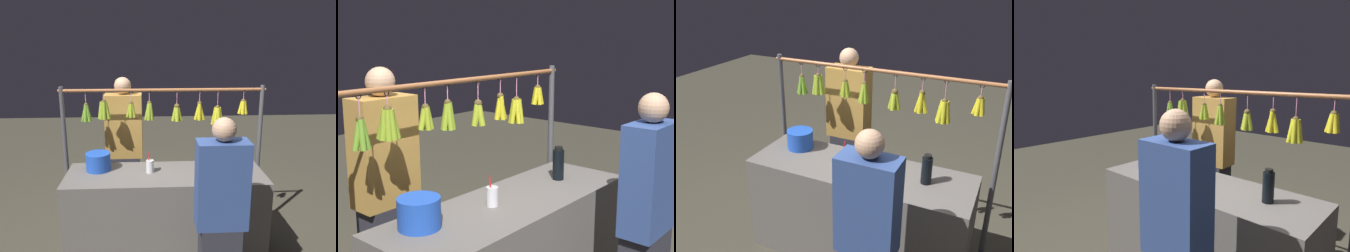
{
  "view_description": "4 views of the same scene",
  "coord_description": "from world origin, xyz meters",
  "views": [
    {
      "loc": [
        0.14,
        2.89,
        2.05
      ],
      "look_at": [
        -0.02,
        0.0,
        1.3
      ],
      "focal_mm": 36.29,
      "sensor_mm": 36.0,
      "label": 1
    },
    {
      "loc": [
        2.09,
        1.71,
        1.86
      ],
      "look_at": [
        0.05,
        0.0,
        1.32
      ],
      "focal_mm": 50.18,
      "sensor_mm": 36.0,
      "label": 2
    },
    {
      "loc": [
        -1.06,
        2.44,
        2.36
      ],
      "look_at": [
        0.14,
        0.0,
        1.19
      ],
      "focal_mm": 40.65,
      "sensor_mm": 36.0,
      "label": 3
    },
    {
      "loc": [
        -1.41,
        1.81,
        1.71
      ],
      "look_at": [
        0.23,
        0.0,
        1.29
      ],
      "focal_mm": 32.56,
      "sensor_mm": 36.0,
      "label": 4
    }
  ],
  "objects": [
    {
      "name": "display_rack",
      "position": [
        0.0,
        -0.4,
        1.18
      ],
      "size": [
        2.03,
        0.12,
        1.6
      ],
      "color": "#4C4C51",
      "rests_on": "ground"
    },
    {
      "name": "water_bottle",
      "position": [
        -0.53,
        -0.02,
        0.96
      ],
      "size": [
        0.08,
        0.08,
        0.23
      ],
      "color": "black",
      "rests_on": "market_counter"
    },
    {
      "name": "drink_cup",
      "position": [
        0.14,
        -0.03,
        0.91
      ],
      "size": [
        0.07,
        0.07,
        0.19
      ],
      "color": "silver",
      "rests_on": "market_counter"
    },
    {
      "name": "vendor_person",
      "position": [
        0.42,
        -0.68,
        0.82
      ],
      "size": [
        0.39,
        0.21,
        1.65
      ],
      "color": "#2D2D38",
      "rests_on": "ground"
    },
    {
      "name": "blue_bucket",
      "position": [
        0.62,
        -0.11,
        0.94
      ],
      "size": [
        0.23,
        0.23,
        0.17
      ],
      "primitive_type": "cylinder",
      "color": "blue",
      "rests_on": "market_counter"
    },
    {
      "name": "customer_person",
      "position": [
        -0.37,
        0.71,
        0.76
      ],
      "size": [
        0.37,
        0.2,
        1.54
      ],
      "color": "#2D2D38",
      "rests_on": "ground"
    }
  ]
}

